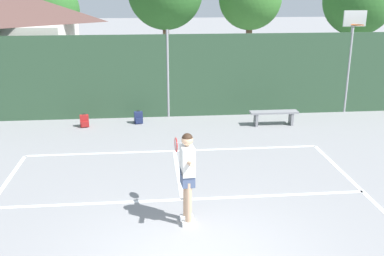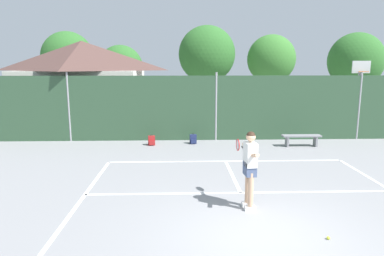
% 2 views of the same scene
% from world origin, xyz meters
% --- Properties ---
extents(court_markings, '(8.30, 11.10, 0.01)m').
position_xyz_m(court_markings, '(0.00, 0.65, 0.00)').
color(court_markings, white).
rests_on(court_markings, ground).
extents(chainlink_fence, '(26.09, 0.09, 3.04)m').
position_xyz_m(chainlink_fence, '(0.00, 9.00, 1.45)').
color(chainlink_fence, '#2D4C33').
rests_on(chainlink_fence, ground).
extents(basketball_hoop, '(0.90, 0.67, 3.55)m').
position_xyz_m(basketball_hoop, '(7.29, 10.63, 2.31)').
color(basketball_hoop, '#9E9EA3').
rests_on(basketball_hoop, ground).
extents(tennis_player, '(0.34, 1.43, 1.85)m').
position_xyz_m(tennis_player, '(0.02, 1.50, 1.11)').
color(tennis_player, silver).
rests_on(tennis_player, ground).
extents(backpack_red, '(0.31, 0.28, 0.46)m').
position_xyz_m(backpack_red, '(-2.82, 8.04, 0.19)').
color(backpack_red, maroon).
rests_on(backpack_red, ground).
extents(backpack_navy, '(0.30, 0.27, 0.46)m').
position_xyz_m(backpack_navy, '(-1.05, 8.27, 0.19)').
color(backpack_navy, navy).
rests_on(backpack_navy, ground).
extents(courtside_bench, '(1.60, 0.36, 0.48)m').
position_xyz_m(courtside_bench, '(3.44, 7.63, 0.36)').
color(courtside_bench, gray).
rests_on(courtside_bench, ground).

